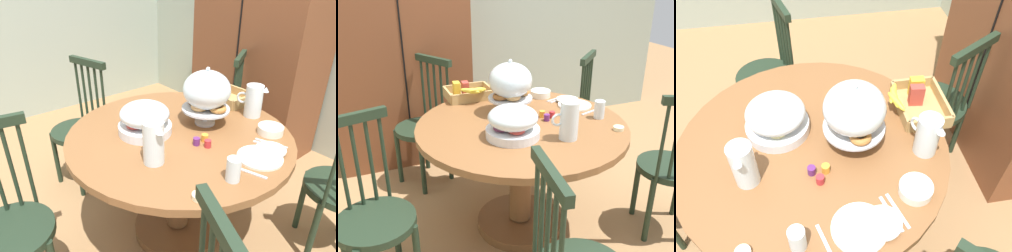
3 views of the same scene
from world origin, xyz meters
TOP-DOWN VIEW (x-y plane):
  - ground_plane at (0.00, 0.00)m, footprint 10.00×10.00m
  - wooden_armoire at (-0.50, 1.50)m, footprint 1.18×0.60m
  - dining_table at (0.01, 0.15)m, footprint 1.25×1.25m
  - windsor_chair_near_window at (-0.89, -0.07)m, footprint 0.42×0.42m
  - windsor_chair_by_cabinet at (-0.15, -0.77)m, footprint 0.40×0.40m
  - windsor_chair_host_seat at (-0.43, 0.96)m, footprint 0.45×0.45m
  - pastry_stand_with_dome at (0.02, 0.34)m, footprint 0.28×0.28m
  - fruit_platter_covered at (-0.11, 0.00)m, footprint 0.30×0.30m
  - orange_juice_pitcher at (0.12, 0.65)m, footprint 0.18×0.11m
  - milk_pitcher at (0.16, -0.14)m, footprint 0.18×0.10m
  - cereal_basket at (-0.16, 0.69)m, footprint 0.32×0.30m
  - china_plate_large at (0.46, 0.28)m, footprint 0.22×0.22m
  - china_plate_small at (0.45, 0.37)m, footprint 0.15×0.15m
  - cereal_bowl at (0.33, 0.54)m, footprint 0.14×0.14m
  - drinking_glass at (0.49, 0.05)m, footprint 0.06×0.06m
  - butter_dish at (0.48, -0.15)m, footprint 0.06×0.06m
  - jam_jar_strawberry at (0.22, 0.16)m, footprint 0.04×0.04m
  - jam_jar_apricot at (0.17, 0.19)m, footprint 0.04×0.04m
  - jam_jar_grape at (0.17, 0.13)m, footprint 0.04×0.04m
  - table_knife at (0.42, 0.42)m, footprint 0.17×0.06m
  - dinner_fork at (0.41, 0.45)m, footprint 0.17×0.06m
  - soup_spoon at (0.50, 0.15)m, footprint 0.17×0.06m

SIDE VIEW (x-z plane):
  - ground_plane at x=0.00m, z-range 0.00..0.00m
  - windsor_chair_near_window at x=-0.89m, z-range -0.03..0.94m
  - windsor_chair_by_cabinet at x=-0.15m, z-range -0.03..0.94m
  - windsor_chair_host_seat at x=-0.43m, z-range -0.03..0.94m
  - dining_table at x=0.01m, z-range 0.17..0.91m
  - table_knife at x=0.42m, z-range 0.74..0.75m
  - dinner_fork at x=0.41m, z-range 0.74..0.75m
  - soup_spoon at x=0.50m, z-range 0.74..0.75m
  - china_plate_large at x=0.46m, z-range 0.74..0.75m
  - butter_dish at x=0.48m, z-range 0.74..0.76m
  - china_plate_small at x=0.45m, z-range 0.75..0.76m
  - jam_jar_strawberry at x=0.22m, z-range 0.74..0.78m
  - jam_jar_apricot at x=0.17m, z-range 0.74..0.78m
  - jam_jar_grape at x=0.17m, z-range 0.74..0.78m
  - cereal_bowl at x=0.33m, z-range 0.74..0.78m
  - cereal_basket at x=-0.16m, z-range 0.72..0.84m
  - drinking_glass at x=0.49m, z-range 0.74..0.85m
  - fruit_platter_covered at x=-0.11m, z-range 0.74..0.92m
  - orange_juice_pitcher at x=0.12m, z-range 0.73..0.93m
  - milk_pitcher at x=0.16m, z-range 0.73..0.94m
  - pastry_stand_with_dome at x=0.02m, z-range 0.77..1.11m
  - wooden_armoire at x=-0.50m, z-range 0.00..1.96m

